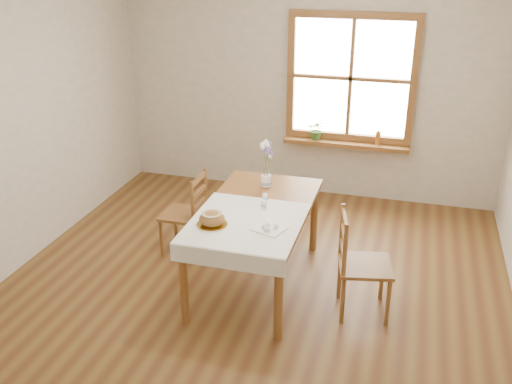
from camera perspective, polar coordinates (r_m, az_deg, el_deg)
ground at (r=5.07m, az=-0.94°, el=-10.68°), size 5.00×5.00×0.00m
room_walls at (r=4.34m, az=-1.10°, el=8.24°), size 4.60×5.10×2.65m
window at (r=6.66m, az=9.47°, el=11.15°), size 1.46×0.08×1.46m
window_sill at (r=6.80m, az=8.97°, el=4.78°), size 1.46×0.20×0.05m
dining_table at (r=4.99m, az=0.00°, el=-2.47°), size 0.90×1.60×0.75m
table_linen at (r=4.69m, az=-1.02°, el=-3.07°), size 0.91×0.99×0.01m
chair_left at (r=5.65m, az=-7.32°, el=-2.08°), size 0.42×0.40×0.85m
chair_right at (r=4.78m, az=10.86°, el=-7.09°), size 0.52×0.51×0.91m
bread_plate at (r=4.64m, az=-4.41°, el=-3.26°), size 0.31×0.31×0.01m
bread_loaf at (r=4.61m, az=-4.44°, el=-2.56°), size 0.21×0.21×0.11m
egg_napkin at (r=4.56m, az=1.29°, el=-3.71°), size 0.30×0.28×0.01m
eggs at (r=4.55m, az=1.30°, el=-3.41°), size 0.23×0.22×0.04m
salt_shaker at (r=4.88m, az=0.79°, el=-1.23°), size 0.05×0.05×0.09m
pepper_shaker at (r=5.02m, az=0.91°, el=-0.55°), size 0.05×0.05×0.09m
flower_vase at (r=5.35m, az=1.03°, el=1.07°), size 0.11×0.11×0.11m
lavender_bouquet at (r=5.27m, az=1.04°, el=3.26°), size 0.17×0.17×0.33m
potted_plant at (r=6.81m, az=6.11°, el=6.00°), size 0.21×0.24×0.18m
amber_bottle at (r=6.74m, az=12.09°, el=5.34°), size 0.07×0.07×0.17m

